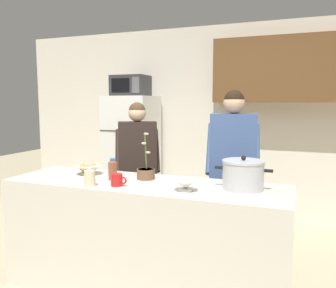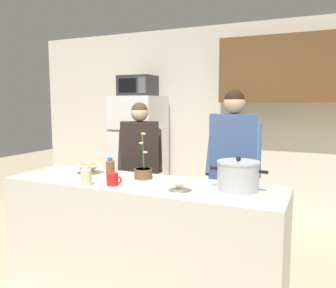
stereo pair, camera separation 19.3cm
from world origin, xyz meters
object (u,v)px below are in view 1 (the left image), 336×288
(microwave, at_px, (131,86))
(empty_bowl, at_px, (186,185))
(cooking_pot, at_px, (243,175))
(potted_orchid, at_px, (146,172))
(refrigerator, at_px, (132,155))
(person_near_pot, at_px, (138,159))
(bottle_mid_counter, at_px, (90,177))
(person_by_sink, at_px, (233,158))
(bread_bowl, at_px, (88,169))
(bottle_near_edge, at_px, (113,169))
(coffee_mug, at_px, (117,180))

(microwave, relative_size, empty_bowl, 2.65)
(cooking_pot, bearing_deg, empty_bowl, -150.43)
(cooking_pot, distance_m, potted_orchid, 0.82)
(microwave, bearing_deg, refrigerator, 90.07)
(person_near_pot, bearing_deg, microwave, 120.16)
(empty_bowl, xyz_separation_m, bottle_mid_counter, (-0.73, -0.12, 0.03))
(microwave, height_order, empty_bowl, microwave)
(person_near_pot, relative_size, person_by_sink, 0.93)
(person_near_pot, distance_m, person_by_sink, 1.03)
(empty_bowl, relative_size, potted_orchid, 0.46)
(bread_bowl, bearing_deg, bottle_near_edge, -19.56)
(refrigerator, height_order, person_near_pot, refrigerator)
(bottle_near_edge, bearing_deg, potted_orchid, 28.55)
(potted_orchid, bearing_deg, bread_bowl, -178.04)
(bottle_near_edge, xyz_separation_m, potted_orchid, (0.24, 0.13, -0.03))
(empty_bowl, bearing_deg, bread_bowl, 166.22)
(microwave, xyz_separation_m, cooking_pot, (1.82, -1.75, -0.76))
(microwave, xyz_separation_m, bottle_mid_counter, (0.71, -2.09, -0.80))
(refrigerator, height_order, coffee_mug, refrigerator)
(refrigerator, xyz_separation_m, cooking_pot, (1.82, -1.77, 0.20))
(person_by_sink, xyz_separation_m, bottle_mid_counter, (-0.91, -0.99, -0.05))
(coffee_mug, distance_m, potted_orchid, 0.32)
(coffee_mug, height_order, bottle_near_edge, bottle_near_edge)
(person_near_pot, bearing_deg, cooking_pot, -30.55)
(refrigerator, height_order, cooking_pot, refrigerator)
(microwave, height_order, coffee_mug, microwave)
(cooking_pot, bearing_deg, person_near_pot, 149.45)
(person_near_pot, bearing_deg, bottle_near_edge, -78.68)
(coffee_mug, bearing_deg, person_near_pot, 106.98)
(microwave, relative_size, coffee_mug, 3.66)
(potted_orchid, bearing_deg, empty_bowl, -31.05)
(bottle_near_edge, bearing_deg, bread_bowl, 160.44)
(bread_bowl, height_order, bottle_near_edge, bottle_near_edge)
(cooking_pot, height_order, bread_bowl, cooking_pot)
(cooking_pot, xyz_separation_m, empty_bowl, (-0.38, -0.21, -0.06))
(microwave, height_order, person_near_pot, microwave)
(bread_bowl, bearing_deg, person_near_pot, 77.27)
(person_by_sink, height_order, bottle_mid_counter, person_by_sink)
(cooking_pot, height_order, bottle_mid_counter, cooking_pot)
(empty_bowl, xyz_separation_m, bottle_near_edge, (-0.68, 0.13, 0.04))
(bottle_near_edge, relative_size, potted_orchid, 0.46)
(bottle_near_edge, bearing_deg, microwave, 112.54)
(bottle_near_edge, xyz_separation_m, bottle_mid_counter, (-0.05, -0.26, -0.02))
(person_by_sink, relative_size, cooking_pot, 3.95)
(person_near_pot, relative_size, bread_bowl, 6.49)
(person_near_pot, bearing_deg, coffee_mug, -73.02)
(person_by_sink, height_order, coffee_mug, person_by_sink)
(bottle_mid_counter, bearing_deg, cooking_pot, 17.02)
(microwave, relative_size, bottle_mid_counter, 3.20)
(bread_bowl, relative_size, bottle_mid_counter, 1.60)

